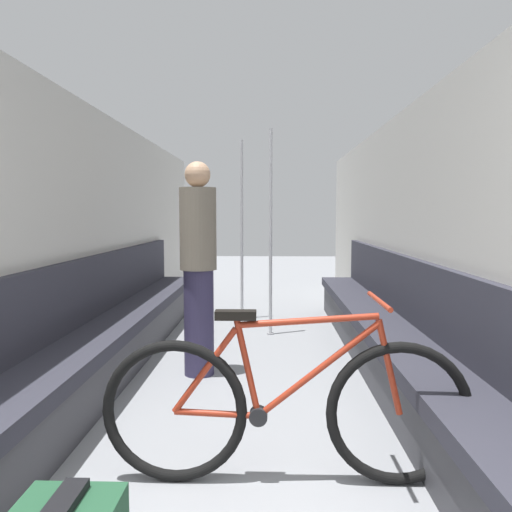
% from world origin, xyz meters
% --- Properties ---
extents(wall_left, '(0.10, 9.93, 2.27)m').
position_xyz_m(wall_left, '(-1.42, 3.36, 1.14)').
color(wall_left, beige).
rests_on(wall_left, ground).
extents(wall_right, '(0.10, 9.93, 2.27)m').
position_xyz_m(wall_right, '(1.42, 3.36, 1.14)').
color(wall_right, beige).
rests_on(wall_right, ground).
extents(bench_seat_row_left, '(0.47, 5.70, 0.98)m').
position_xyz_m(bench_seat_row_left, '(-1.17, 3.32, 0.31)').
color(bench_seat_row_left, '#3D3D42').
rests_on(bench_seat_row_left, ground).
extents(bench_seat_row_right, '(0.47, 5.70, 0.98)m').
position_xyz_m(bench_seat_row_right, '(1.17, 3.32, 0.31)').
color(bench_seat_row_right, '#3D3D42').
rests_on(bench_seat_row_right, ground).
extents(bicycle, '(1.82, 0.46, 0.93)m').
position_xyz_m(bicycle, '(0.25, 1.65, 0.38)').
color(bicycle, black).
rests_on(bicycle, ground).
extents(grab_pole_near, '(0.08, 0.08, 2.25)m').
position_xyz_m(grab_pole_near, '(0.18, 4.73, 1.10)').
color(grab_pole_near, gray).
rests_on(grab_pole_near, ground).
extents(grab_pole_far, '(0.08, 0.08, 2.25)m').
position_xyz_m(grab_pole_far, '(-0.18, 5.54, 1.10)').
color(grab_pole_far, gray).
rests_on(grab_pole_far, ground).
extents(passenger_standing, '(0.30, 0.30, 1.76)m').
position_xyz_m(passenger_standing, '(-0.41, 3.32, 0.91)').
color(passenger_standing, '#332D4C').
rests_on(passenger_standing, ground).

